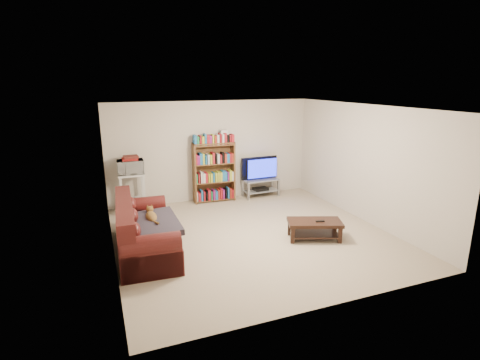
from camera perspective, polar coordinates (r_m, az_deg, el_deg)
name	(u,v)px	position (r m, az deg, el deg)	size (l,w,h in m)	color
floor	(252,235)	(7.20, 1.92, -8.40)	(5.00, 5.00, 0.00)	tan
ceiling	(254,107)	(6.63, 2.10, 11.01)	(5.00, 5.00, 0.00)	white
wall_back	(212,151)	(9.12, -4.22, 4.43)	(5.00, 5.00, 0.00)	beige
wall_front	(334,220)	(4.73, 14.10, -5.95)	(5.00, 5.00, 0.00)	beige
wall_left	(109,188)	(6.30, -19.40, -1.15)	(5.00, 5.00, 0.00)	beige
wall_right	(365,164)	(8.12, 18.46, 2.40)	(5.00, 5.00, 0.00)	beige
sofa	(141,234)	(6.65, -14.78, -7.97)	(1.04, 2.18, 0.91)	#491412
blanket	(153,224)	(6.44, -13.18, -6.54)	(0.82, 1.07, 0.10)	#2E2934
cat	(151,217)	(6.60, -13.37, -5.46)	(0.23, 0.58, 0.17)	brown
coffee_table	(314,226)	(7.09, 11.28, -6.95)	(1.09, 0.80, 0.36)	black
remote	(320,221)	(7.02, 12.11, -6.15)	(0.16, 0.04, 0.02)	black
tv_stand	(261,185)	(9.47, 3.16, -0.70)	(0.91, 0.44, 0.45)	#999EA3
television	(261,168)	(9.37, 3.20, 1.78)	(0.97, 0.13, 0.56)	black
dvd_player	(261,189)	(9.51, 3.15, -1.38)	(0.36, 0.25, 0.06)	black
bookshelf	(214,171)	(9.02, -3.99, 1.34)	(1.01, 0.36, 1.44)	brown
shelf_clutter	(217,138)	(8.90, -3.50, 6.43)	(0.74, 0.24, 0.28)	silver
microwave_stand	(132,188)	(8.57, -16.12, -1.15)	(0.56, 0.41, 0.89)	silver
microwave	(131,167)	(8.45, -16.35, 1.93)	(0.55, 0.37, 0.30)	silver
game_boxes	(130,159)	(8.42, -16.43, 3.10)	(0.32, 0.28, 0.05)	maroon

